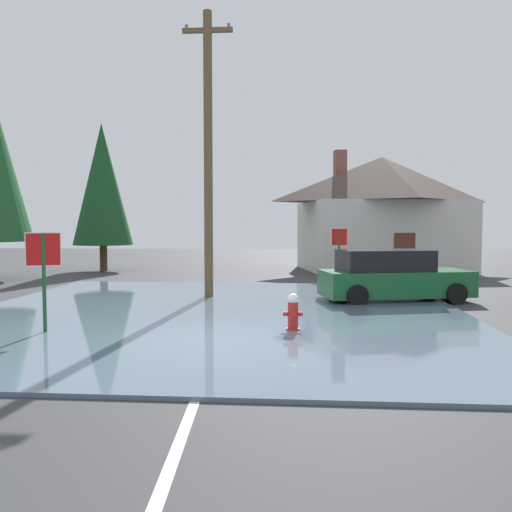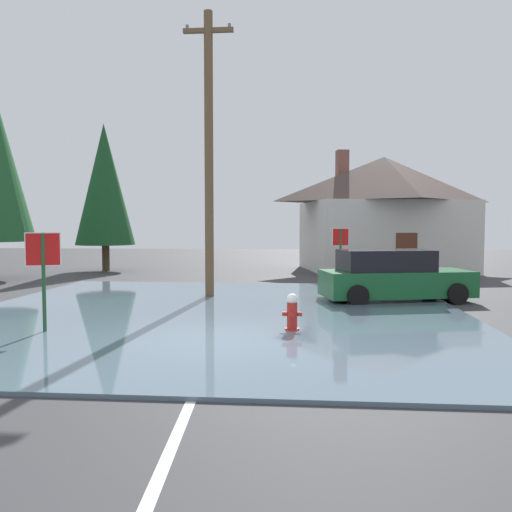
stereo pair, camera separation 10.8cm
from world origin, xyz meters
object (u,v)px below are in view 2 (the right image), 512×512
at_px(fire_hydrant, 292,314).
at_px(house, 383,212).
at_px(parked_car, 393,277).
at_px(pine_tree_mid_left, 105,185).
at_px(utility_pole, 209,151).
at_px(stop_sign_near, 43,262).
at_px(stop_sign_far, 340,246).

bearing_deg(fire_hydrant, house, 74.87).
height_order(parked_car, pine_tree_mid_left, pine_tree_mid_left).
relative_size(fire_hydrant, utility_pole, 0.10).
bearing_deg(stop_sign_near, house, 59.99).
relative_size(utility_pole, house, 0.98).
distance_m(house, parked_car, 11.51).
height_order(stop_sign_near, fire_hydrant, stop_sign_near).
distance_m(fire_hydrant, house, 17.03).
bearing_deg(house, parked_car, -96.91).
bearing_deg(house, fire_hydrant, -105.13).
xyz_separation_m(fire_hydrant, stop_sign_far, (1.64, 8.30, 1.16)).
xyz_separation_m(stop_sign_near, house, (9.75, 16.89, 1.45)).
relative_size(stop_sign_near, pine_tree_mid_left, 0.30).
bearing_deg(stop_sign_near, stop_sign_far, 51.92).
relative_size(fire_hydrant, house, 0.09).
xyz_separation_m(utility_pole, house, (7.16, 11.00, -1.69)).
relative_size(parked_car, pine_tree_mid_left, 0.65).
xyz_separation_m(utility_pole, parked_car, (5.80, -0.20, -3.95)).
bearing_deg(stop_sign_near, utility_pole, 66.19).
height_order(utility_pole, parked_car, utility_pole).
relative_size(house, parked_car, 1.93).
xyz_separation_m(stop_sign_near, pine_tree_mid_left, (-4.44, 15.34, 2.81)).
height_order(fire_hydrant, parked_car, parked_car).
height_order(stop_sign_far, pine_tree_mid_left, pine_tree_mid_left).
bearing_deg(utility_pole, pine_tree_mid_left, 126.67).
height_order(house, pine_tree_mid_left, pine_tree_mid_left).
xyz_separation_m(fire_hydrant, pine_tree_mid_left, (-9.80, 14.70, 3.97)).
xyz_separation_m(stop_sign_far, house, (2.75, 7.94, 1.45)).
xyz_separation_m(stop_sign_near, parked_car, (8.40, 5.68, -0.82)).
height_order(utility_pole, pine_tree_mid_left, utility_pole).
bearing_deg(fire_hydrant, stop_sign_far, 78.80).
distance_m(house, pine_tree_mid_left, 14.34).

